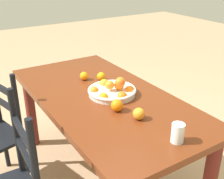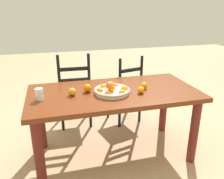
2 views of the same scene
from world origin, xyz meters
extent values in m
plane|color=tan|center=(0.00, 0.00, 0.00)|extent=(12.00, 12.00, 0.00)
cube|color=#612911|center=(0.00, 0.00, 0.72)|extent=(1.69, 0.85, 0.05)
cylinder|color=maroon|center=(0.75, -0.33, 0.35)|extent=(0.09, 0.09, 0.70)
cylinder|color=maroon|center=(0.75, 0.33, 0.35)|extent=(0.09, 0.09, 0.70)
cylinder|color=black|center=(0.55, 0.63, 0.21)|extent=(0.04, 0.04, 0.42)
cylinder|color=black|center=(0.23, 0.55, 0.21)|extent=(0.04, 0.04, 0.42)
cylinder|color=black|center=(0.23, 0.55, 0.69)|extent=(0.04, 0.04, 0.50)
cube|color=black|center=(0.39, 0.59, 0.65)|extent=(0.29, 0.09, 0.04)
cube|color=black|center=(0.39, 0.59, 0.77)|extent=(0.29, 0.09, 0.04)
cylinder|color=black|center=(-0.14, 0.65, 0.73)|extent=(0.04, 0.04, 0.54)
cylinder|color=black|center=(-0.51, 0.67, 0.73)|extent=(0.04, 0.04, 0.54)
cube|color=black|center=(-0.32, 0.66, 0.68)|extent=(0.33, 0.03, 0.04)
cube|color=black|center=(-0.32, 0.66, 0.82)|extent=(0.33, 0.03, 0.04)
cylinder|color=silver|center=(-0.03, -0.06, 0.76)|extent=(0.33, 0.33, 0.04)
torus|color=silver|center=(-0.03, -0.06, 0.78)|extent=(0.35, 0.35, 0.02)
sphere|color=orange|center=(0.09, -0.07, 0.78)|extent=(0.08, 0.08, 0.08)
sphere|color=orange|center=(0.02, 0.05, 0.78)|extent=(0.06, 0.06, 0.06)
sphere|color=orange|center=(-0.10, 0.05, 0.78)|extent=(0.06, 0.06, 0.06)
sphere|color=orange|center=(-0.16, -0.06, 0.78)|extent=(0.07, 0.07, 0.07)
sphere|color=orange|center=(-0.10, -0.16, 0.78)|extent=(0.07, 0.07, 0.07)
sphere|color=orange|center=(0.04, -0.16, 0.78)|extent=(0.07, 0.07, 0.07)
sphere|color=orange|center=(-0.07, -0.10, 0.85)|extent=(0.07, 0.07, 0.07)
sphere|color=orange|center=(-0.04, -0.04, 0.83)|extent=(0.07, 0.07, 0.07)
sphere|color=orange|center=(-0.06, -0.11, 0.81)|extent=(0.07, 0.07, 0.07)
sphere|color=orange|center=(-0.05, -0.11, 0.81)|extent=(0.06, 0.06, 0.06)
sphere|color=orange|center=(0.24, -0.13, 0.78)|extent=(0.07, 0.07, 0.07)
sphere|color=orange|center=(-0.26, 0.04, 0.78)|extent=(0.08, 0.08, 0.08)
sphere|color=orange|center=(-0.42, -0.01, 0.78)|extent=(0.07, 0.07, 0.07)
sphere|color=orange|center=(0.32, -0.02, 0.78)|extent=(0.07, 0.07, 0.07)
cylinder|color=silver|center=(-0.71, -0.04, 0.80)|extent=(0.07, 0.07, 0.11)
camera|label=1|loc=(-1.60, 0.93, 1.63)|focal=45.63mm
camera|label=2|loc=(-0.58, -2.09, 1.57)|focal=37.10mm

